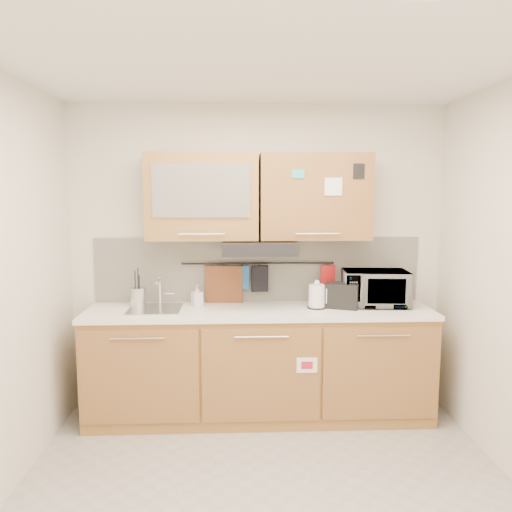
{
  "coord_description": "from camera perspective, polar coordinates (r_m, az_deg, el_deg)",
  "views": [
    {
      "loc": [
        -0.19,
        -2.79,
        1.87
      ],
      "look_at": [
        -0.03,
        1.05,
        1.37
      ],
      "focal_mm": 35.0,
      "sensor_mm": 36.0,
      "label": 1
    }
  ],
  "objects": [
    {
      "name": "ceiling",
      "position": [
        2.89,
        1.66,
        22.0
      ],
      "size": [
        3.2,
        3.2,
        0.0
      ],
      "primitive_type": "plane",
      "rotation": [
        3.14,
        0.0,
        0.0
      ],
      "color": "white",
      "rests_on": "wall_back"
    },
    {
      "name": "upper_cabinets",
      "position": [
        4.11,
        0.25,
        6.8
      ],
      "size": [
        1.82,
        0.37,
        0.7
      ],
      "color": "#B07C3E",
      "rests_on": "wall_back"
    },
    {
      "name": "soap_bottle",
      "position": [
        4.22,
        -6.75,
        -4.49
      ],
      "size": [
        0.11,
        0.11,
        0.18
      ],
      "primitive_type": "imported",
      "rotation": [
        0.0,
        0.0,
        0.45
      ],
      "color": "#999999",
      "rests_on": "countertop"
    },
    {
      "name": "kettle",
      "position": [
        4.13,
        6.97,
        -4.69
      ],
      "size": [
        0.17,
        0.16,
        0.23
      ],
      "rotation": [
        0.0,
        0.0,
        -0.2
      ],
      "color": "white",
      "rests_on": "countertop"
    },
    {
      "name": "base_cabinet",
      "position": [
        4.24,
        0.39,
        -12.83
      ],
      "size": [
        2.8,
        0.64,
        0.88
      ],
      "color": "#B07C3E",
      "rests_on": "floor"
    },
    {
      "name": "dark_pouch",
      "position": [
        4.29,
        0.44,
        -2.6
      ],
      "size": [
        0.15,
        0.05,
        0.22
      ],
      "primitive_type": "cube",
      "rotation": [
        0.0,
        0.0,
        0.08
      ],
      "color": "black",
      "rests_on": "utensil_rail"
    },
    {
      "name": "range_hood",
      "position": [
        4.07,
        0.36,
        1.0
      ],
      "size": [
        0.6,
        0.46,
        0.1
      ],
      "primitive_type": "cube",
      "color": "black",
      "rests_on": "upper_cabinets"
    },
    {
      "name": "oven_mitt",
      "position": [
        4.29,
        -1.59,
        -2.48
      ],
      "size": [
        0.12,
        0.04,
        0.2
      ],
      "primitive_type": "cube",
      "rotation": [
        0.0,
        0.0,
        -0.07
      ],
      "color": "#1F5490",
      "rests_on": "utensil_rail"
    },
    {
      "name": "backsplash",
      "position": [
        4.33,
        0.21,
        -1.55
      ],
      "size": [
        2.8,
        0.02,
        0.56
      ],
      "primitive_type": "cube",
      "color": "silver",
      "rests_on": "countertop"
    },
    {
      "name": "toaster",
      "position": [
        4.17,
        9.8,
        -4.45
      ],
      "size": [
        0.31,
        0.25,
        0.2
      ],
      "rotation": [
        0.0,
        0.0,
        -0.38
      ],
      "color": "black",
      "rests_on": "countertop"
    },
    {
      "name": "countertop",
      "position": [
        4.1,
        0.4,
        -6.34
      ],
      "size": [
        2.82,
        0.62,
        0.04
      ],
      "primitive_type": "cube",
      "color": "white",
      "rests_on": "base_cabinet"
    },
    {
      "name": "floor",
      "position": [
        3.36,
        1.47,
        -26.44
      ],
      "size": [
        3.2,
        3.2,
        0.0
      ],
      "primitive_type": "plane",
      "color": "#9E9993",
      "rests_on": "ground"
    },
    {
      "name": "cutting_board",
      "position": [
        4.3,
        -3.68,
        -3.73
      ],
      "size": [
        0.32,
        0.04,
        0.39
      ],
      "primitive_type": "cube",
      "rotation": [
        0.0,
        0.0,
        -0.06
      ],
      "color": "brown",
      "rests_on": "utensil_rail"
    },
    {
      "name": "sink",
      "position": [
        4.16,
        -11.45,
        -5.94
      ],
      "size": [
        0.42,
        0.4,
        0.26
      ],
      "color": "silver",
      "rests_on": "countertop"
    },
    {
      "name": "wall_back",
      "position": [
        4.33,
        0.21,
        -0.21
      ],
      "size": [
        3.2,
        0.0,
        3.2
      ],
      "primitive_type": "plane",
      "rotation": [
        1.57,
        0.0,
        0.0
      ],
      "color": "silver",
      "rests_on": "ground"
    },
    {
      "name": "utensil_rail",
      "position": [
        4.29,
        0.23,
        -0.83
      ],
      "size": [
        1.3,
        0.02,
        0.02
      ],
      "primitive_type": "cylinder",
      "rotation": [
        0.0,
        1.57,
        0.0
      ],
      "color": "black",
      "rests_on": "backsplash"
    },
    {
      "name": "utensil_crock",
      "position": [
        4.26,
        -13.33,
        -4.59
      ],
      "size": [
        0.15,
        0.15,
        0.33
      ],
      "rotation": [
        0.0,
        0.0,
        -0.16
      ],
      "color": "silver",
      "rests_on": "countertop"
    },
    {
      "name": "pot_holder",
      "position": [
        4.36,
        8.22,
        -2.15
      ],
      "size": [
        0.13,
        0.07,
        0.17
      ],
      "primitive_type": "cube",
      "rotation": [
        0.0,
        0.0,
        0.4
      ],
      "color": "red",
      "rests_on": "utensil_rail"
    },
    {
      "name": "microwave",
      "position": [
        4.31,
        13.46,
        -3.59
      ],
      "size": [
        0.55,
        0.4,
        0.29
      ],
      "primitive_type": "imported",
      "rotation": [
        0.0,
        0.0,
        -0.07
      ],
      "color": "#999999",
      "rests_on": "countertop"
    }
  ]
}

